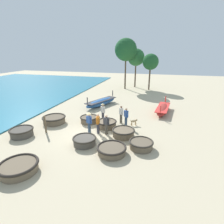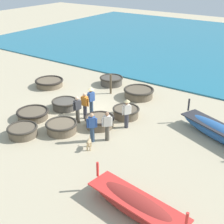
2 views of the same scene
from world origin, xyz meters
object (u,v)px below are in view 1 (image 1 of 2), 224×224
object	(u,v)px
long_boat_white_hull	(101,102)
fisherman_with_hat	(106,124)
coracle_far_right	(84,141)
fisherman_hauling	(89,121)
fisherman_standing_right	(126,117)
fisherman_standing_left	(103,111)
fisherman_crouching	(121,114)
coracle_upturned	(112,150)
long_boat_red_hull	(163,109)
coracle_far_left	(123,132)
coracle_center	(141,144)
fisherman_by_coracle	(98,123)
coracle_weathered	(22,132)
coracle_beside_post	(54,119)
tree_tall_back	(151,62)
coracle_tilted	(19,167)
coracle_front_right	(107,124)
dog	(134,121)
tree_leftmost	(126,50)
tree_right_mid	(136,57)
coracle_front_left	(89,119)

from	to	relation	value
long_boat_white_hull	fisherman_with_hat	bearing A→B (deg)	-68.70
coracle_far_right	fisherman_hauling	size ratio (longest dim) A/B	0.95
fisherman_standing_right	fisherman_standing_left	bearing A→B (deg)	164.76
fisherman_with_hat	fisherman_crouching	xyz separation A→B (m)	(0.60, 2.45, 0.00)
coracle_upturned	long_boat_red_hull	world-z (taller)	long_boat_red_hull
coracle_far_left	coracle_center	bearing A→B (deg)	-43.74
fisherman_by_coracle	fisherman_with_hat	bearing A→B (deg)	-0.07
coracle_weathered	coracle_beside_post	world-z (taller)	coracle_beside_post
tree_tall_back	coracle_tilted	bearing A→B (deg)	-102.50
coracle_upturned	long_boat_white_hull	distance (m)	10.21
fisherman_by_coracle	coracle_center	bearing A→B (deg)	-22.07
coracle_upturned	fisherman_hauling	size ratio (longest dim) A/B	1.10
long_boat_red_hull	fisherman_hauling	size ratio (longest dim) A/B	2.59
fisherman_crouching	fisherman_standing_left	distance (m)	1.68
coracle_far_left	fisherman_with_hat	bearing A→B (deg)	-179.96
coracle_far_left	fisherman_by_coracle	size ratio (longest dim) A/B	1.07
coracle_tilted	coracle_front_right	xyz separation A→B (m)	(2.76, 6.62, 0.03)
fisherman_crouching	dog	xyz separation A→B (m)	(1.18, -0.23, -0.46)
long_boat_red_hull	fisherman_with_hat	xyz separation A→B (m)	(-4.14, -6.29, 0.47)
coracle_weathered	coracle_far_right	xyz separation A→B (m)	(4.98, 0.02, -0.03)
coracle_upturned	coracle_weathered	bearing A→B (deg)	175.36
tree_tall_back	coracle_upturned	bearing A→B (deg)	-92.61
coracle_far_right	tree_tall_back	bearing A→B (deg)	81.39
coracle_upturned	tree_leftmost	bearing A→B (deg)	98.66
tree_right_mid	coracle_far_left	bearing A→B (deg)	-84.53
coracle_front_left	fisherman_crouching	bearing A→B (deg)	13.02
fisherman_by_coracle	tree_leftmost	size ratio (longest dim) A/B	0.20
fisherman_crouching	tree_right_mid	size ratio (longest dim) A/B	0.24
long_boat_red_hull	fisherman_standing_left	world-z (taller)	fisherman_standing_left
fisherman_crouching	dog	distance (m)	1.29
coracle_far_left	dog	xyz separation A→B (m)	(0.47, 2.22, 0.06)
tree_tall_back	fisherman_with_hat	bearing A→B (deg)	-96.45
coracle_front_left	coracle_upturned	bearing A→B (deg)	-53.16
coracle_tilted	tree_right_mid	distance (m)	25.37
long_boat_red_hull	fisherman_standing_right	xyz separation A→B (m)	(-3.00, -4.37, 0.47)
fisherman_with_hat	fisherman_by_coracle	xyz separation A→B (m)	(-0.65, 0.00, 0.00)
coracle_beside_post	dog	bearing A→B (deg)	10.58
coracle_weathered	fisherman_standing_left	bearing A→B (deg)	42.22
fisherman_hauling	tree_leftmost	distance (m)	18.33
coracle_far_right	coracle_far_left	xyz separation A→B (m)	(2.27, 1.87, 0.01)
long_boat_red_hull	coracle_weathered	bearing A→B (deg)	-140.94
fisherman_with_hat	long_boat_white_hull	bearing A→B (deg)	111.30
coracle_front_left	coracle_far_right	bearing A→B (deg)	-72.42
fisherman_standing_right	dog	distance (m)	0.85
coracle_far_left	fisherman_with_hat	xyz separation A→B (m)	(-1.31, -0.00, 0.53)
coracle_beside_post	long_boat_red_hull	distance (m)	10.62
coracle_weathered	coracle_far_right	world-z (taller)	coracle_weathered
coracle_upturned	fisherman_with_hat	xyz separation A→B (m)	(-1.08, 2.46, 0.57)
long_boat_white_hull	fisherman_by_coracle	xyz separation A→B (m)	(2.09, -7.01, 0.43)
coracle_upturned	tree_right_mid	world-z (taller)	tree_right_mid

